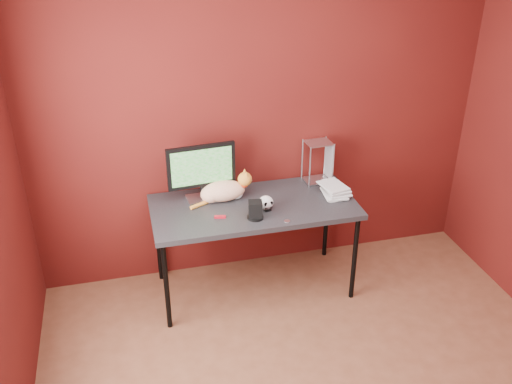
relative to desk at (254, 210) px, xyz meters
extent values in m
cube|color=#480F0D|center=(0.15, 0.38, 0.60)|extent=(3.50, 0.02, 2.60)
cube|color=black|center=(0.00, 0.00, 0.03)|extent=(1.50, 0.70, 0.04)
cylinder|color=black|center=(-0.70, -0.30, -0.34)|extent=(0.04, 0.04, 0.71)
cylinder|color=black|center=(0.70, -0.30, -0.34)|extent=(0.04, 0.04, 0.71)
cylinder|color=black|center=(-0.70, 0.30, -0.34)|extent=(0.04, 0.04, 0.71)
cylinder|color=black|center=(0.70, 0.30, -0.34)|extent=(0.04, 0.04, 0.71)
cube|color=silver|center=(-0.35, 0.17, 0.06)|extent=(0.25, 0.18, 0.02)
cylinder|color=black|center=(-0.35, 0.17, 0.12)|extent=(0.03, 0.03, 0.10)
cube|color=black|center=(-0.35, 0.17, 0.32)|extent=(0.50, 0.07, 0.32)
cube|color=#124415|center=(-0.35, 0.17, 0.32)|extent=(0.45, 0.04, 0.27)
ellipsoid|color=orange|center=(-0.20, 0.12, 0.13)|extent=(0.33, 0.18, 0.15)
ellipsoid|color=orange|center=(-0.30, 0.12, 0.11)|extent=(0.15, 0.14, 0.12)
sphere|color=white|center=(-0.10, 0.12, 0.10)|extent=(0.11, 0.11, 0.11)
sphere|color=orange|center=(-0.04, 0.12, 0.20)|extent=(0.11, 0.11, 0.11)
cone|color=orange|center=(-0.03, 0.10, 0.26)|extent=(0.03, 0.03, 0.04)
cone|color=orange|center=(-0.03, 0.15, 0.26)|extent=(0.03, 0.03, 0.04)
cylinder|color=red|center=(-0.05, 0.12, 0.16)|extent=(0.08, 0.08, 0.01)
cylinder|color=orange|center=(-0.38, 0.07, 0.06)|extent=(0.17, 0.10, 0.03)
ellipsoid|color=white|center=(0.07, -0.09, 0.10)|extent=(0.11, 0.11, 0.10)
ellipsoid|color=black|center=(0.05, -0.13, 0.12)|extent=(0.03, 0.01, 0.03)
ellipsoid|color=black|center=(0.09, -0.13, 0.12)|extent=(0.03, 0.01, 0.03)
cube|color=black|center=(0.07, -0.14, 0.09)|extent=(0.06, 0.01, 0.01)
cylinder|color=black|center=(-0.04, -0.19, 0.06)|extent=(0.11, 0.11, 0.02)
cube|color=black|center=(-0.04, -0.19, 0.12)|extent=(0.11, 0.10, 0.11)
imported|color=beige|center=(0.55, 0.01, 0.16)|extent=(0.18, 0.24, 0.22)
imported|color=beige|center=(0.55, 0.01, 0.38)|extent=(0.17, 0.23, 0.22)
imported|color=beige|center=(0.55, 0.01, 0.61)|extent=(0.19, 0.24, 0.22)
imported|color=beige|center=(0.55, 0.01, 0.83)|extent=(0.21, 0.25, 0.22)
cylinder|color=silver|center=(0.48, 0.17, 0.22)|extent=(0.01, 0.01, 0.34)
cylinder|color=silver|center=(0.67, 0.17, 0.22)|extent=(0.01, 0.01, 0.34)
cylinder|color=silver|center=(0.48, 0.33, 0.22)|extent=(0.01, 0.01, 0.34)
cylinder|color=silver|center=(0.67, 0.33, 0.22)|extent=(0.01, 0.01, 0.34)
cube|color=silver|center=(0.58, 0.25, 0.06)|extent=(0.20, 0.17, 0.01)
cube|color=silver|center=(0.58, 0.25, 0.38)|extent=(0.20, 0.17, 0.01)
cube|color=#AA0D1B|center=(-0.28, -0.13, 0.06)|extent=(0.08, 0.04, 0.02)
cube|color=black|center=(0.07, -0.11, 0.06)|extent=(0.05, 0.04, 0.02)
cylinder|color=silver|center=(0.17, -0.29, 0.05)|extent=(0.04, 0.04, 0.00)
camera|label=1|loc=(-0.88, -3.54, 2.08)|focal=40.00mm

